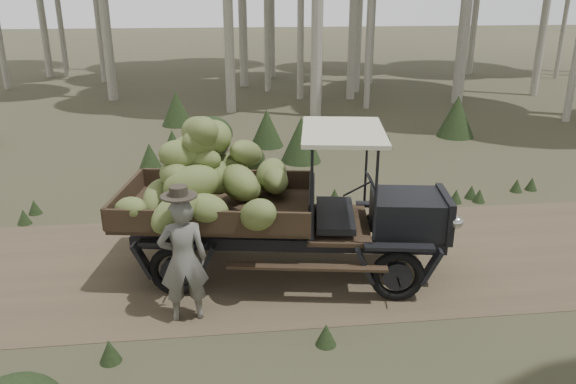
# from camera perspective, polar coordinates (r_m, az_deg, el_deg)

# --- Properties ---
(ground) EXTENTS (120.00, 120.00, 0.00)m
(ground) POSITION_cam_1_polar(r_m,az_deg,el_deg) (9.51, 4.58, -6.77)
(ground) COLOR #473D2B
(ground) RESTS_ON ground
(dirt_track) EXTENTS (70.00, 4.00, 0.01)m
(dirt_track) POSITION_cam_1_polar(r_m,az_deg,el_deg) (9.51, 4.58, -6.75)
(dirt_track) COLOR brown
(dirt_track) RESTS_ON ground
(banana_truck) EXTENTS (5.31, 2.76, 2.65)m
(banana_truck) POSITION_cam_1_polar(r_m,az_deg,el_deg) (8.49, -4.33, 0.70)
(banana_truck) COLOR black
(banana_truck) RESTS_ON ground
(farmer) EXTENTS (0.69, 0.52, 1.92)m
(farmer) POSITION_cam_1_polar(r_m,az_deg,el_deg) (7.60, -10.60, -6.65)
(farmer) COLOR #615F59
(farmer) RESTS_ON ground
(undergrowth) EXTENTS (22.20, 21.78, 1.35)m
(undergrowth) POSITION_cam_1_polar(r_m,az_deg,el_deg) (9.20, 4.10, -4.08)
(undergrowth) COLOR #233319
(undergrowth) RESTS_ON ground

